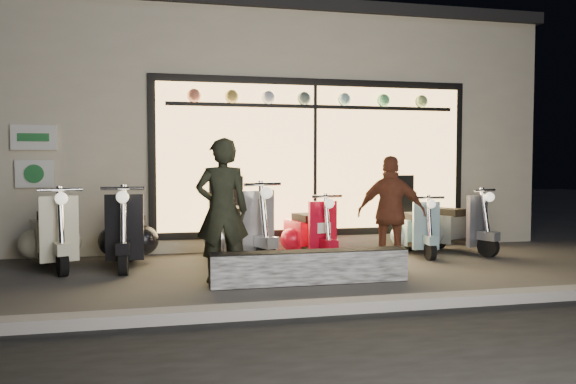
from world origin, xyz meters
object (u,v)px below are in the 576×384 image
Objects in this scene: scooter_red at (308,233)px; man at (222,210)px; scooter_silver at (237,230)px; graffiti_barrier at (310,267)px; woman at (391,213)px.

man reaches higher than scooter_red.
scooter_red is at bearing -23.83° from scooter_silver.
graffiti_barrier is 1.78× the size of scooter_red.
scooter_red is 1.50m from woman.
scooter_red reaches higher than graffiti_barrier.
scooter_red is at bearing -29.90° from woman.
scooter_red is 0.87× the size of woman.
graffiti_barrier is 1.27m from man.
scooter_red is (1.08, -0.04, -0.07)m from scooter_silver.
scooter_silver is 1.57m from man.
scooter_silver is 0.89× the size of man.
woman is at bearing -52.99° from scooter_silver.
graffiti_barrier is at bearing 46.95° from woman.
man is 2.34m from woman.
scooter_silver is at bearing -103.11° from man.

